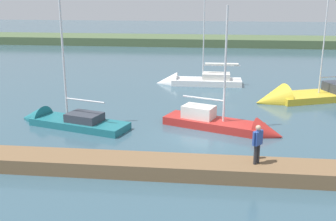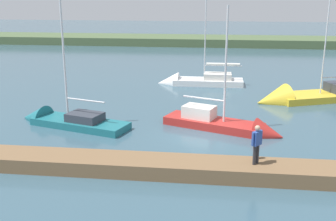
{
  "view_description": "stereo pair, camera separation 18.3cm",
  "coord_description": "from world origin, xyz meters",
  "px_view_note": "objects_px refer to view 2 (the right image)",
  "views": [
    {
      "loc": [
        -0.51,
        21.75,
        7.75
      ],
      "look_at": [
        1.87,
        0.98,
        1.77
      ],
      "focal_mm": 43.9,
      "sensor_mm": 36.0,
      "label": 1
    },
    {
      "loc": [
        -0.7,
        21.73,
        7.75
      ],
      "look_at": [
        1.87,
        0.98,
        1.77
      ],
      "focal_mm": 43.9,
      "sensor_mm": 36.0,
      "label": 2
    }
  ],
  "objects_px": {
    "mooring_post_near": "(257,152)",
    "sailboat_mid_channel": "(63,122)",
    "sailboat_behind_pier": "(195,83)",
    "sailboat_near_dock": "(310,98)",
    "person_on_dock": "(257,142)",
    "sailboat_inner_slip": "(229,127)"
  },
  "relations": [
    {
      "from": "sailboat_inner_slip",
      "to": "sailboat_behind_pier",
      "type": "distance_m",
      "value": 12.66
    },
    {
      "from": "sailboat_inner_slip",
      "to": "mooring_post_near",
      "type": "bearing_deg",
      "value": -58.44
    },
    {
      "from": "sailboat_near_dock",
      "to": "sailboat_inner_slip",
      "type": "bearing_deg",
      "value": 30.09
    },
    {
      "from": "person_on_dock",
      "to": "sailboat_mid_channel",
      "type": "bearing_deg",
      "value": 10.14
    },
    {
      "from": "sailboat_inner_slip",
      "to": "sailboat_near_dock",
      "type": "xyz_separation_m",
      "value": [
        -6.19,
        -7.79,
        0.0
      ]
    },
    {
      "from": "sailboat_behind_pier",
      "to": "sailboat_near_dock",
      "type": "relative_size",
      "value": 0.61
    },
    {
      "from": "sailboat_inner_slip",
      "to": "sailboat_near_dock",
      "type": "distance_m",
      "value": 9.95
    },
    {
      "from": "mooring_post_near",
      "to": "sailboat_mid_channel",
      "type": "xyz_separation_m",
      "value": [
        11.2,
        -5.71,
        -0.84
      ]
    },
    {
      "from": "sailboat_inner_slip",
      "to": "sailboat_behind_pier",
      "type": "height_order",
      "value": "sailboat_behind_pier"
    },
    {
      "from": "sailboat_near_dock",
      "to": "person_on_dock",
      "type": "height_order",
      "value": "sailboat_near_dock"
    },
    {
      "from": "mooring_post_near",
      "to": "sailboat_mid_channel",
      "type": "relative_size",
      "value": 0.07
    },
    {
      "from": "sailboat_inner_slip",
      "to": "sailboat_mid_channel",
      "type": "bearing_deg",
      "value": -158.02
    },
    {
      "from": "sailboat_near_dock",
      "to": "person_on_dock",
      "type": "xyz_separation_m",
      "value": [
        5.21,
        14.21,
        1.48
      ]
    },
    {
      "from": "sailboat_mid_channel",
      "to": "sailboat_inner_slip",
      "type": "bearing_deg",
      "value": -162.31
    },
    {
      "from": "mooring_post_near",
      "to": "sailboat_behind_pier",
      "type": "bearing_deg",
      "value": -78.1
    },
    {
      "from": "sailboat_behind_pier",
      "to": "sailboat_near_dock",
      "type": "xyz_separation_m",
      "value": [
        -8.97,
        4.56,
        0.08
      ]
    },
    {
      "from": "mooring_post_near",
      "to": "sailboat_behind_pier",
      "type": "height_order",
      "value": "sailboat_behind_pier"
    },
    {
      "from": "mooring_post_near",
      "to": "sailboat_near_dock",
      "type": "height_order",
      "value": "sailboat_near_dock"
    },
    {
      "from": "person_on_dock",
      "to": "sailboat_inner_slip",
      "type": "bearing_deg",
      "value": -41.69
    },
    {
      "from": "sailboat_mid_channel",
      "to": "person_on_dock",
      "type": "bearing_deg",
      "value": 167.48
    },
    {
      "from": "sailboat_near_dock",
      "to": "person_on_dock",
      "type": "bearing_deg",
      "value": 48.39
    },
    {
      "from": "sailboat_mid_channel",
      "to": "person_on_dock",
      "type": "xyz_separation_m",
      "value": [
        -11.12,
        6.3,
        1.52
      ]
    }
  ]
}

